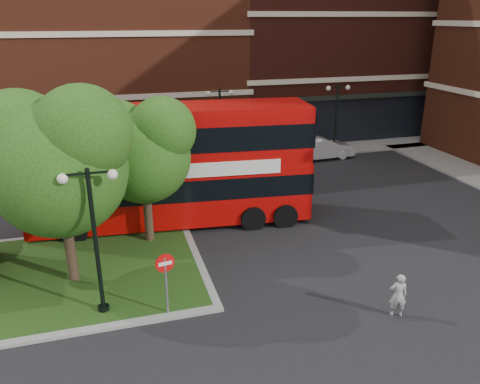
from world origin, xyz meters
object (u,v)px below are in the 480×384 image
object	(u,v)px
car_silver	(104,165)
car_white	(321,148)
bus	(170,158)
woman	(398,295)

from	to	relation	value
car_silver	car_white	world-z (taller)	car_silver
car_white	bus	bearing A→B (deg)	120.46
woman	car_white	xyz separation A→B (m)	(5.42, 17.05, -0.02)
bus	car_silver	xyz separation A→B (m)	(-3.00, 7.69, -2.37)
car_white	woman	bearing A→B (deg)	158.49
woman	car_white	size ratio (longest dim) A/B	0.34
woman	car_white	bearing A→B (deg)	-87.63
bus	car_silver	distance (m)	8.59
car_white	car_silver	bearing A→B (deg)	86.14
car_silver	bus	bearing A→B (deg)	-154.83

